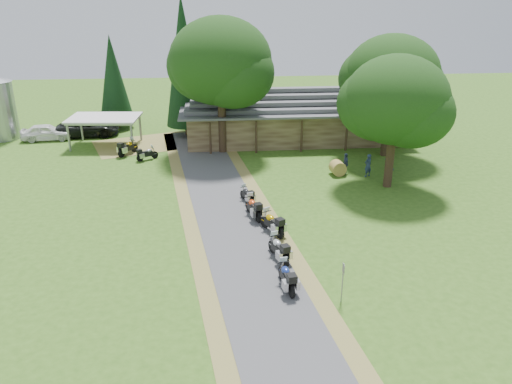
{
  "coord_description": "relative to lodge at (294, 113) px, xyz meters",
  "views": [
    {
      "loc": [
        -1.62,
        -22.28,
        13.5
      ],
      "look_at": [
        0.86,
        6.56,
        1.6
      ],
      "focal_mm": 35.0,
      "sensor_mm": 36.0,
      "label": 1
    }
  ],
  "objects": [
    {
      "name": "motorcycle_row_d",
      "position": [
        -5.33,
        -17.71,
        -1.73
      ],
      "size": [
        1.25,
        2.21,
        1.44
      ],
      "primitive_type": null,
      "rotation": [
        0.0,
        0.0,
        1.86
      ],
      "color": "#E04717",
      "rests_on": "ground"
    },
    {
      "name": "motorcycle_carport_a",
      "position": [
        -15.15,
        -4.06,
        -1.73
      ],
      "size": [
        1.72,
        2.13,
        1.43
      ],
      "primitive_type": null,
      "rotation": [
        0.0,
        0.0,
        0.99
      ],
      "color": "#DCA809",
      "rests_on": "ground"
    },
    {
      "name": "cedar_near",
      "position": [
        -10.26,
        1.87,
        4.08
      ],
      "size": [
        3.91,
        3.91,
        13.06
      ],
      "primitive_type": "cone",
      "color": "black",
      "rests_on": "ground"
    },
    {
      "name": "car_white_sedan",
      "position": [
        -23.51,
        1.16,
        -1.47
      ],
      "size": [
        2.99,
        6.06,
        1.95
      ],
      "primitive_type": "imported",
      "rotation": [
        0.0,
        0.0,
        1.66
      ],
      "color": "white",
      "rests_on": "ground"
    },
    {
      "name": "motorcycle_row_a",
      "position": [
        -4.39,
        -25.89,
        -1.76
      ],
      "size": [
        0.97,
        2.09,
        1.37
      ],
      "primitive_type": null,
      "rotation": [
        0.0,
        0.0,
        1.73
      ],
      "color": "navy",
      "rests_on": "ground"
    },
    {
      "name": "oak_lodge_left",
      "position": [
        -6.93,
        -3.96,
        3.89
      ],
      "size": [
        8.56,
        8.56,
        12.67
      ],
      "primitive_type": null,
      "color": "#17330F",
      "rests_on": "ground"
    },
    {
      "name": "oak_lodge_right",
      "position": [
        7.0,
        -6.11,
        3.09
      ],
      "size": [
        7.74,
        7.74,
        11.09
      ],
      "primitive_type": null,
      "color": "#17330F",
      "rests_on": "ground"
    },
    {
      "name": "motorcycle_row_c",
      "position": [
        -4.41,
        -20.01,
        -1.74
      ],
      "size": [
        1.55,
        2.17,
        1.43
      ],
      "primitive_type": null,
      "rotation": [
        0.0,
        0.0,
        2.04
      ],
      "color": "#C49400",
      "rests_on": "ground"
    },
    {
      "name": "motorcycle_row_b",
      "position": [
        -4.42,
        -23.1,
        -1.76
      ],
      "size": [
        1.25,
        2.13,
        1.38
      ],
      "primitive_type": null,
      "rotation": [
        0.0,
        0.0,
        1.89
      ],
      "color": "#B1B4B9",
      "rests_on": "ground"
    },
    {
      "name": "person_c",
      "position": [
        2.47,
        -10.32,
        -1.49
      ],
      "size": [
        0.4,
        0.55,
        1.92
      ],
      "primitive_type": "imported",
      "rotation": [
        0.0,
        0.0,
        4.69
      ],
      "color": "navy",
      "rests_on": "ground"
    },
    {
      "name": "hay_bale",
      "position": [
        1.8,
        -10.56,
        -1.89
      ],
      "size": [
        1.24,
        1.16,
        1.11
      ],
      "primitive_type": "cylinder",
      "rotation": [
        1.57,
        0.0,
        0.14
      ],
      "color": "olive",
      "rests_on": "ground"
    },
    {
      "name": "oak_driveway",
      "position": [
        4.86,
        -13.27,
        2.69
      ],
      "size": [
        7.24,
        7.24,
        10.28
      ],
      "primitive_type": null,
      "color": "#17330F",
      "rests_on": "ground"
    },
    {
      "name": "car_dark_suv",
      "position": [
        -19.92,
        2.31,
        -1.23
      ],
      "size": [
        3.28,
        6.61,
        2.45
      ],
      "primitive_type": "imported",
      "rotation": [
        0.0,
        0.0,
        1.66
      ],
      "color": "black",
      "rests_on": "ground"
    },
    {
      "name": "ground",
      "position": [
        -6.0,
        -24.0,
        -2.45
      ],
      "size": [
        120.0,
        120.0,
        0.0
      ],
      "primitive_type": "plane",
      "color": "#335A19",
      "rests_on": "ground"
    },
    {
      "name": "lodge",
      "position": [
        0.0,
        0.0,
        0.0
      ],
      "size": [
        21.4,
        9.4,
        4.9
      ],
      "primitive_type": null,
      "color": "brown",
      "rests_on": "ground"
    },
    {
      "name": "carport",
      "position": [
        -17.51,
        -1.13,
        -1.11
      ],
      "size": [
        6.49,
        4.6,
        2.68
      ],
      "primitive_type": null,
      "rotation": [
        0.0,
        0.0,
        -0.08
      ],
      "color": "silver",
      "rests_on": "ground"
    },
    {
      "name": "motorcycle_carport_b",
      "position": [
        -13.33,
        -5.64,
        -1.86
      ],
      "size": [
        1.77,
        1.42,
        1.19
      ],
      "primitive_type": null,
      "rotation": [
        0.0,
        0.0,
        0.58
      ],
      "color": "gray",
      "rests_on": "ground"
    },
    {
      "name": "driveway",
      "position": [
        -6.5,
        -20.0,
        -2.45
      ],
      "size": [
        51.95,
        51.95,
        0.0
      ],
      "primitive_type": "plane",
      "rotation": [
        0.0,
        0.0,
        0.14
      ],
      "color": "#48484B",
      "rests_on": "ground"
    },
    {
      "name": "cedar_far",
      "position": [
        -17.51,
        5.05,
        2.21
      ],
      "size": [
        3.4,
        3.4,
        9.32
      ],
      "primitive_type": "cone",
      "color": "black",
      "rests_on": "ground"
    },
    {
      "name": "person_b",
      "position": [
        6.16,
        -9.86,
        -1.44
      ],
      "size": [
        0.6,
        0.45,
        2.01
      ],
      "primitive_type": "imported",
      "rotation": [
        0.0,
        0.0,
        3.21
      ],
      "color": "navy",
      "rests_on": "ground"
    },
    {
      "name": "sign_post",
      "position": [
        -2.03,
        -27.26,
        -1.43
      ],
      "size": [
        0.37,
        0.06,
        2.04
      ],
      "primitive_type": null,
      "color": "gray",
      "rests_on": "ground"
    },
    {
      "name": "motorcycle_row_e",
      "position": [
        -5.57,
        -15.26,
        -1.88
      ],
      "size": [
        1.13,
        1.74,
        1.14
      ],
      "primitive_type": null,
      "rotation": [
        0.0,
        0.0,
        1.96
      ],
      "color": "black",
      "rests_on": "ground"
    },
    {
      "name": "person_a",
      "position": [
        4.01,
        -11.11,
        -1.39
      ],
      "size": [
        0.73,
        0.66,
        2.12
      ],
      "primitive_type": "imported",
      "rotation": [
        0.0,
        0.0,
        3.63
      ],
      "color": "navy",
      "rests_on": "ground"
    }
  ]
}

